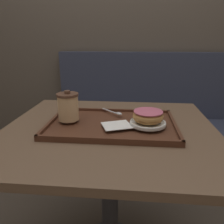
# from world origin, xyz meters

# --- Properties ---
(wall_behind) EXTENTS (8.00, 0.05, 2.40)m
(wall_behind) POSITION_xyz_m (0.00, 1.10, 1.20)
(wall_behind) COLOR brown
(wall_behind) RESTS_ON ground_plane
(booth_bench) EXTENTS (1.60, 0.44, 1.00)m
(booth_bench) POSITION_xyz_m (0.27, 0.87, 0.32)
(booth_bench) COLOR #33384C
(booth_bench) RESTS_ON ground_plane
(cafe_table) EXTENTS (0.88, 0.80, 0.75)m
(cafe_table) POSITION_xyz_m (0.00, 0.00, 0.57)
(cafe_table) COLOR brown
(cafe_table) RESTS_ON ground_plane
(serving_tray) EXTENTS (0.53, 0.35, 0.02)m
(serving_tray) POSITION_xyz_m (0.01, 0.01, 0.76)
(serving_tray) COLOR #512D1E
(serving_tray) RESTS_ON cafe_table
(napkin_paper) EXTENTS (0.14, 0.13, 0.00)m
(napkin_paper) POSITION_xyz_m (0.03, -0.04, 0.77)
(napkin_paper) COLOR white
(napkin_paper) RESTS_ON serving_tray
(coffee_cup_front) EXTENTS (0.09, 0.09, 0.13)m
(coffee_cup_front) POSITION_xyz_m (-0.18, 0.01, 0.83)
(coffee_cup_front) COLOR #E0B784
(coffee_cup_front) RESTS_ON serving_tray
(plate_with_chocolate_donut) EXTENTS (0.15, 0.15, 0.01)m
(plate_with_chocolate_donut) POSITION_xyz_m (0.16, -0.01, 0.78)
(plate_with_chocolate_donut) COLOR white
(plate_with_chocolate_donut) RESTS_ON serving_tray
(donut_chocolate_glazed) EXTENTS (0.12, 0.12, 0.04)m
(donut_chocolate_glazed) POSITION_xyz_m (0.16, -0.01, 0.81)
(donut_chocolate_glazed) COLOR tan
(donut_chocolate_glazed) RESTS_ON plate_with_chocolate_donut
(spoon) EXTENTS (0.11, 0.10, 0.01)m
(spoon) POSITION_xyz_m (0.02, 0.11, 0.78)
(spoon) COLOR silver
(spoon) RESTS_ON serving_tray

